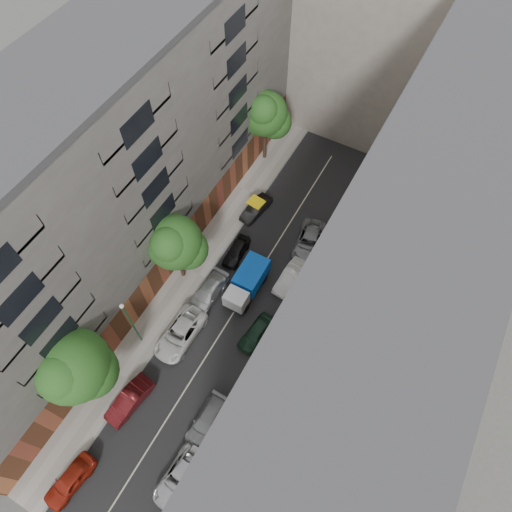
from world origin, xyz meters
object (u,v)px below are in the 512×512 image
Objects in this scene: car_left_5 at (256,208)px; car_left_3 at (208,293)px; car_left_1 at (129,400)px; lamp_post at (130,320)px; car_right_1 at (207,421)px; tree_far at (266,116)px; car_left_2 at (180,333)px; tree_near at (73,369)px; car_right_4 at (309,242)px; car_right_2 at (256,333)px; car_left_4 at (236,251)px; pedestrian at (328,249)px; tree_mid at (175,245)px; car_right_0 at (180,477)px; tarp_truck at (247,283)px; car_left_0 at (70,481)px; car_right_3 at (290,277)px.

car_left_3 is at bearing -77.41° from car_left_5.
car_left_1 is 6.36m from lamp_post.
tree_far is (-9.27, 26.65, 5.34)m from car_right_1.
tree_near is (-3.50, -7.09, 4.74)m from car_left_2.
car_right_4 is (5.60, 13.70, -0.02)m from car_left_2.
car_right_2 is 14.56m from tree_near.
tree_near is at bearing -166.05° from car_right_1.
car_right_2 is (5.60, 3.20, -0.09)m from car_left_2.
car_left_4 is 2.05× the size of pedestrian.
car_right_0 is at bearing -57.23° from tree_mid.
car_right_0 is 22.87m from pedestrian.
tree_mid is 14.38m from pedestrian.
lamp_post is (-8.38, -15.62, 3.65)m from car_right_4.
tarp_truck reaches higher than car_left_0.
car_left_1 reaches higher than car_left_3.
car_left_0 reaches higher than car_right_3.
car_right_2 is 2.14× the size of pedestrian.
lamp_post is (-1.98, -16.71, 3.73)m from car_left_5.
car_right_1 is at bearing 96.93° from car_right_0.
pedestrian reaches higher than car_left_5.
car_left_3 is at bearing 90.82° from car_left_2.
car_right_4 is (-0.14, 4.30, 0.03)m from car_right_3.
car_left_0 is 0.86× the size of car_left_3.
lamp_post reaches higher than car_right_1.
car_right_2 is at bearing -52.92° from car_left_5.
car_left_2 is 11.01m from car_right_3.
car_right_1 is at bearing -39.85° from car_left_2.
car_right_0 is at bearing -78.76° from tarp_truck.
tarp_truck is 0.61× the size of tree_far.
tree_far reaches higher than pedestrian.
car_left_0 is 13.22m from car_left_2.
tree_mid reaches higher than car_left_3.
car_left_2 is at bearing 93.90° from car_left_0.
car_right_0 is at bearing -84.68° from car_right_1.
car_right_3 is (5.74, 9.40, -0.06)m from car_left_2.
car_left_1 is 5.72m from tree_near.
car_left_0 is 28.08m from pedestrian.
tree_far is at bearing 103.61° from car_left_1.
tree_mid is at bearing 88.06° from tree_near.
car_left_0 is 0.60× the size of lamp_post.
tree_near is (-9.10, -10.29, 4.82)m from car_right_2.
car_left_4 is at bearing 134.12° from tarp_truck.
car_right_4 is (6.40, -1.10, 0.08)m from car_left_5.
car_left_0 is 2.25× the size of pedestrian.
tree_far is 14.58m from pedestrian.
tree_near is (-9.59, 2.11, 4.84)m from car_right_0.
tree_near is (-9.10, -20.79, 4.76)m from car_right_4.
car_left_0 is 0.98× the size of car_right_3.
lamp_post is (-5.51, -8.65, 3.05)m from tarp_truck.
car_left_0 reaches higher than car_right_0.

